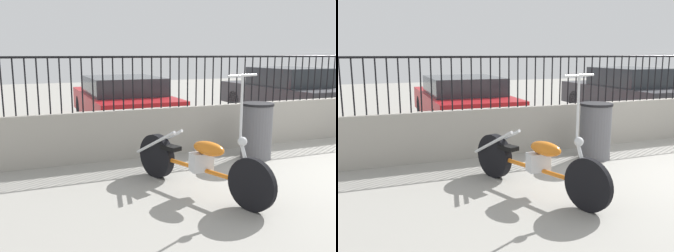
{
  "view_description": "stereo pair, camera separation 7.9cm",
  "coord_description": "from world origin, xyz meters",
  "views": [
    {
      "loc": [
        -4.67,
        -3.83,
        1.79
      ],
      "look_at": [
        -2.61,
        1.37,
        0.7
      ],
      "focal_mm": 40.0,
      "sensor_mm": 36.0,
      "label": 1
    },
    {
      "loc": [
        -4.6,
        -3.85,
        1.79
      ],
      "look_at": [
        -2.61,
        1.37,
        0.7
      ],
      "focal_mm": 40.0,
      "sensor_mm": 36.0,
      "label": 2
    }
  ],
  "objects": [
    {
      "name": "car_red",
      "position": [
        -2.34,
        5.18,
        0.64
      ],
      "size": [
        1.9,
        4.33,
        1.23
      ],
      "rotation": [
        0.0,
        0.0,
        1.56
      ],
      "color": "black",
      "rests_on": "ground_plane"
    },
    {
      "name": "fence_railing",
      "position": [
        -0.0,
        2.29,
        1.42
      ],
      "size": [
        10.36,
        0.04,
        0.9
      ],
      "color": "black",
      "rests_on": "low_wall"
    },
    {
      "name": "car_dark_grey",
      "position": [
        2.41,
        4.92,
        0.7
      ],
      "size": [
        1.78,
        4.22,
        1.39
      ],
      "rotation": [
        0.0,
        0.0,
        1.58
      ],
      "color": "black",
      "rests_on": "ground_plane"
    },
    {
      "name": "low_wall",
      "position": [
        0.0,
        2.29,
        0.42
      ],
      "size": [
        10.36,
        0.18,
        0.84
      ],
      "color": "#9E998E",
      "rests_on": "ground_plane"
    },
    {
      "name": "trash_bin",
      "position": [
        -0.94,
        1.46,
        0.48
      ],
      "size": [
        0.55,
        0.55,
        0.96
      ],
      "color": "#56565B",
      "rests_on": "ground_plane"
    },
    {
      "name": "motorcycle_orange",
      "position": [
        -2.62,
        0.48,
        0.39
      ],
      "size": [
        0.99,
        2.22,
        1.57
      ],
      "rotation": [
        0.0,
        0.0,
        -1.2
      ],
      "color": "black",
      "rests_on": "ground_plane"
    }
  ]
}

